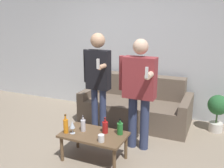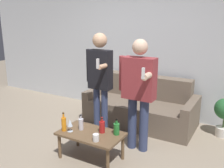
{
  "view_description": "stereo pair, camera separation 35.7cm",
  "coord_description": "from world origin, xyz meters",
  "px_view_note": "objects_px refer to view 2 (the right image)",
  "views": [
    {
      "loc": [
        1.69,
        -2.69,
        1.86
      ],
      "look_at": [
        0.29,
        0.47,
        0.95
      ],
      "focal_mm": 40.0,
      "sensor_mm": 36.0,
      "label": 1
    },
    {
      "loc": [
        2.0,
        -2.53,
        1.86
      ],
      "look_at": [
        0.29,
        0.47,
        0.95
      ],
      "focal_mm": 40.0,
      "sensor_mm": 36.0,
      "label": 2
    }
  ],
  "objects_px": {
    "couch": "(141,107)",
    "coffee_table": "(91,136)",
    "bottle_orange": "(102,127)",
    "person_standing_left": "(100,76)",
    "person_standing_right": "(138,88)"
  },
  "relations": [
    {
      "from": "coffee_table",
      "to": "bottle_orange",
      "type": "distance_m",
      "value": 0.2
    },
    {
      "from": "bottle_orange",
      "to": "couch",
      "type": "bearing_deg",
      "value": 91.37
    },
    {
      "from": "bottle_orange",
      "to": "person_standing_left",
      "type": "bearing_deg",
      "value": 124.33
    },
    {
      "from": "couch",
      "to": "person_standing_right",
      "type": "relative_size",
      "value": 1.21
    },
    {
      "from": "person_standing_left",
      "to": "coffee_table",
      "type": "bearing_deg",
      "value": -68.3
    },
    {
      "from": "person_standing_right",
      "to": "person_standing_left",
      "type": "bearing_deg",
      "value": 172.67
    },
    {
      "from": "person_standing_left",
      "to": "person_standing_right",
      "type": "height_order",
      "value": "person_standing_left"
    },
    {
      "from": "couch",
      "to": "person_standing_left",
      "type": "bearing_deg",
      "value": -112.2
    },
    {
      "from": "coffee_table",
      "to": "bottle_orange",
      "type": "bearing_deg",
      "value": 34.76
    },
    {
      "from": "couch",
      "to": "coffee_table",
      "type": "bearing_deg",
      "value": -93.48
    },
    {
      "from": "couch",
      "to": "person_standing_right",
      "type": "bearing_deg",
      "value": -70.24
    },
    {
      "from": "couch",
      "to": "bottle_orange",
      "type": "height_order",
      "value": "couch"
    },
    {
      "from": "person_standing_right",
      "to": "bottle_orange",
      "type": "bearing_deg",
      "value": -122.86
    },
    {
      "from": "couch",
      "to": "person_standing_left",
      "type": "relative_size",
      "value": 1.17
    },
    {
      "from": "couch",
      "to": "person_standing_left",
      "type": "xyz_separation_m",
      "value": [
        -0.35,
        -0.86,
        0.71
      ]
    }
  ]
}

